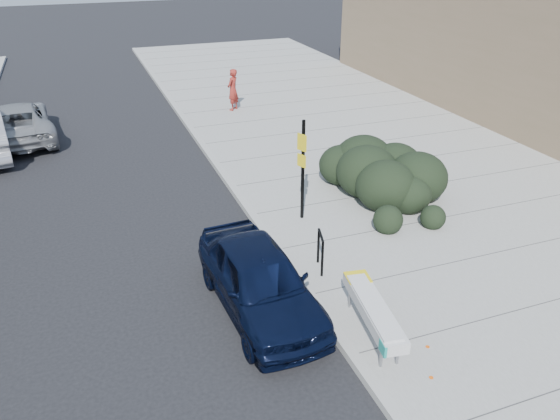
{
  "coord_description": "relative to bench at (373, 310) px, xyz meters",
  "views": [
    {
      "loc": [
        -3.99,
        -8.78,
        7.1
      ],
      "look_at": [
        0.21,
        2.42,
        1.0
      ],
      "focal_mm": 35.0,
      "sensor_mm": 36.0,
      "label": 1
    }
  ],
  "objects": [
    {
      "name": "ground",
      "position": [
        -0.6,
        1.58,
        -0.71
      ],
      "size": [
        120.0,
        120.0,
        0.0
      ],
      "primitive_type": "plane",
      "color": "black",
      "rests_on": "ground"
    },
    {
      "name": "sedan_navy",
      "position": [
        -1.71,
        1.68,
        0.01
      ],
      "size": [
        1.93,
        4.33,
        1.45
      ],
      "primitive_type": "imported",
      "rotation": [
        0.0,
        0.0,
        0.05
      ],
      "color": "black",
      "rests_on": "ground"
    },
    {
      "name": "curb_near",
      "position": [
        -0.6,
        6.58,
        -0.62
      ],
      "size": [
        0.22,
        50.0,
        0.17
      ],
      "primitive_type": "cube",
      "color": "#9E9E99",
      "rests_on": "ground"
    },
    {
      "name": "pedestrian",
      "position": [
        1.69,
        15.38,
        0.33
      ],
      "size": [
        0.76,
        0.76,
        1.78
      ],
      "primitive_type": "imported",
      "rotation": [
        0.0,
        0.0,
        3.92
      ],
      "color": "maroon",
      "rests_on": "sidewalk_near"
    },
    {
      "name": "suv_silver",
      "position": [
        -6.93,
        14.9,
        0.0
      ],
      "size": [
        2.94,
        5.35,
        1.42
      ],
      "primitive_type": "imported",
      "rotation": [
        0.0,
        0.0,
        3.26
      ],
      "color": "gray",
      "rests_on": "ground"
    },
    {
      "name": "bench",
      "position": [
        0.0,
        0.0,
        0.0
      ],
      "size": [
        0.84,
        2.38,
        0.71
      ],
      "rotation": [
        0.0,
        0.0,
        -0.15
      ],
      "color": "gray",
      "rests_on": "sidewalk_near"
    },
    {
      "name": "bike_rack",
      "position": [
        0.0,
        2.43,
        -0.01
      ],
      "size": [
        0.21,
        0.61,
        0.92
      ],
      "rotation": [
        0.0,
        0.0,
        -0.27
      ],
      "color": "black",
      "rests_on": "sidewalk_near"
    },
    {
      "name": "hedge",
      "position": [
        3.4,
        5.37,
        0.28
      ],
      "size": [
        3.73,
        4.97,
        1.67
      ],
      "primitive_type": "ellipsoid",
      "rotation": [
        0.0,
        0.0,
        0.38
      ],
      "color": "black",
      "rests_on": "sidewalk_near"
    },
    {
      "name": "sidewalk_near",
      "position": [
        5.0,
        6.58,
        -0.63
      ],
      "size": [
        11.2,
        50.0,
        0.15
      ],
      "primitive_type": "cube",
      "color": "gray",
      "rests_on": "ground"
    },
    {
      "name": "sign_post",
      "position": [
        0.58,
        4.93,
        1.0
      ],
      "size": [
        0.16,
        0.3,
        2.76
      ],
      "rotation": [
        0.0,
        0.0,
        0.39
      ],
      "color": "black",
      "rests_on": "sidewalk_near"
    }
  ]
}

